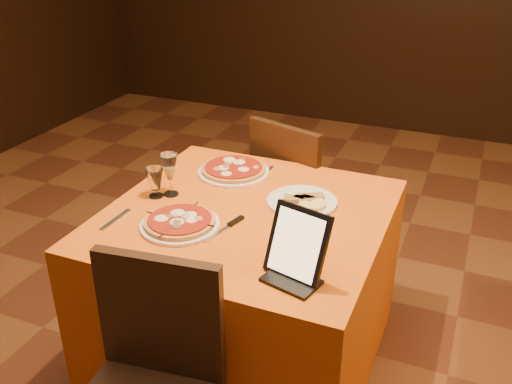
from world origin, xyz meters
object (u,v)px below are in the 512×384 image
at_px(pizza_far, 234,170).
at_px(wine_glass, 170,174).
at_px(chair_main_far, 305,196).
at_px(main_table, 247,288).
at_px(water_glass, 155,183).
at_px(tablet, 297,244).
at_px(pizza_near, 180,223).

xyz_separation_m(pizza_far, wine_glass, (-0.16, -0.30, 0.08)).
relative_size(chair_main_far, pizza_far, 2.75).
relative_size(main_table, water_glass, 8.46).
relative_size(pizza_far, tablet, 1.36).
relative_size(main_table, pizza_near, 3.58).
relative_size(pizza_near, pizza_far, 0.93).
height_order(main_table, wine_glass, wine_glass).
distance_m(pizza_near, tablet, 0.54).
xyz_separation_m(pizza_far, water_glass, (-0.21, -0.34, 0.05)).
distance_m(chair_main_far, tablet, 1.23).
distance_m(main_table, tablet, 0.68).
bearing_deg(pizza_far, main_table, -57.39).
height_order(chair_main_far, wine_glass, wine_glass).
bearing_deg(pizza_near, main_table, 47.06).
distance_m(chair_main_far, pizza_near, 1.05).
bearing_deg(chair_main_far, tablet, 124.42).
relative_size(wine_glass, tablet, 0.78).
relative_size(pizza_near, wine_glass, 1.62).
bearing_deg(water_glass, main_table, 2.86).
distance_m(pizza_far, wine_glass, 0.35).
distance_m(chair_main_far, wine_glass, 0.93).
bearing_deg(wine_glass, water_glass, -141.22).
bearing_deg(chair_main_far, pizza_near, 97.05).
xyz_separation_m(pizza_near, pizza_far, (-0.01, 0.53, -0.00)).
height_order(pizza_far, tablet, tablet).
height_order(pizza_far, water_glass, water_glass).
height_order(wine_glass, tablet, tablet).
relative_size(chair_main_far, pizza_near, 2.97).
bearing_deg(pizza_near, chair_main_far, 79.05).
height_order(main_table, tablet, tablet).
bearing_deg(tablet, pizza_far, 143.82).
bearing_deg(main_table, pizza_far, 122.61).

